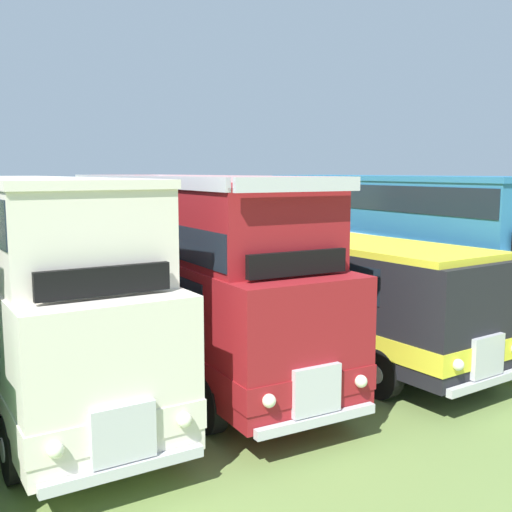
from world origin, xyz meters
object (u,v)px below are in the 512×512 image
bus_fifth_in_row (314,282)px  bus_fourth_in_row (182,267)px  bus_third_in_row (33,276)px  bus_sixth_in_row (393,244)px

bus_fifth_in_row → bus_fourth_in_row: bearing=169.6°
bus_third_in_row → bus_fifth_in_row: (6.87, -0.47, -0.72)m
bus_sixth_in_row → bus_fourth_in_row: bearing=-179.4°
bus_fifth_in_row → bus_third_in_row: bearing=176.1°
bus_third_in_row → bus_sixth_in_row: size_ratio=0.96×
bus_sixth_in_row → bus_third_in_row: bearing=-178.7°
bus_fourth_in_row → bus_sixth_in_row: size_ratio=1.00×
bus_third_in_row → bus_fifth_in_row: bus_third_in_row is taller
bus_third_in_row → bus_fourth_in_row: 3.44m
bus_fourth_in_row → bus_fifth_in_row: 3.54m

